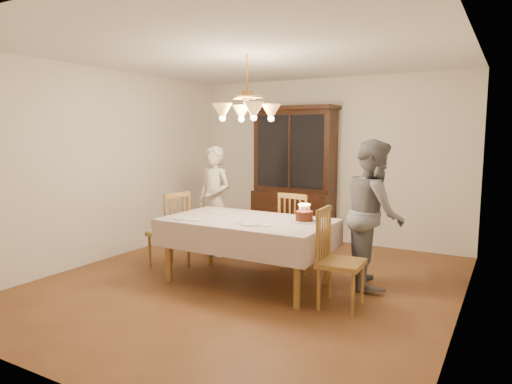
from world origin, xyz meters
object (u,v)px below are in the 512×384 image
Objects in this scene: elderly_woman at (214,201)px; birthday_cake at (304,217)px; dining_table at (247,226)px; chair_far_side at (299,236)px; china_hutch at (294,177)px.

elderly_woman is 5.20× the size of birthday_cake.
dining_table is 1.34m from elderly_woman.
chair_far_side is (0.30, 0.79, -0.24)m from dining_table.
dining_table is at bearing -164.26° from birthday_cake.
dining_table is 0.67m from birthday_cake.
china_hutch is 2.36m from birthday_cake.
birthday_cake is (0.63, 0.18, 0.13)m from dining_table.
dining_table is 0.88× the size of china_hutch.
china_hutch is 2.16× the size of chair_far_side.
elderly_woman is at bearing -112.17° from china_hutch.
elderly_woman is (-0.58, -1.42, -0.26)m from china_hutch.
birthday_cake is at bearing -61.48° from chair_far_side.
china_hutch reaches higher than elderly_woman.
dining_table is 1.90× the size of chair_far_side.
dining_table is 6.33× the size of birthday_cake.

